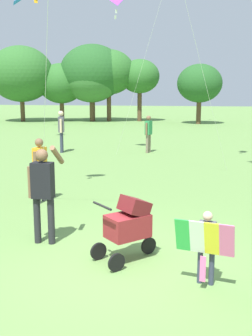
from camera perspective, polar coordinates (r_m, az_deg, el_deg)
name	(u,v)px	position (r m, az deg, el deg)	size (l,w,h in m)	color
ground_plane	(126,266)	(6.46, -0.01, -13.43)	(120.00, 120.00, 0.00)	#668E47
treeline_distant	(83,76)	(34.47, -5.94, 12.57)	(18.68, 6.03, 6.24)	brown
child_with_butterfly_kite	(206,241)	(5.76, 11.03, -9.90)	(0.80, 0.44, 1.04)	#33384C
person_adult_flyer	(43,187)	(7.20, -11.40, -2.62)	(0.55, 0.50, 1.74)	#232328
stroller	(129,223)	(6.48, 0.38, -7.59)	(0.99, 0.96, 1.03)	black
kite_green_novelty	(118,6)	(17.01, -1.14, 21.49)	(2.41, 1.96, 6.48)	purple
person_red_shirt	(61,128)	(17.68, -8.95, 5.50)	(0.32, 0.55, 1.76)	#33384C
person_sitting_far	(148,131)	(17.40, 3.12, 5.14)	(0.30, 0.48, 1.56)	#7F705B
person_couple_left	(40,165)	(9.89, -11.81, 0.42)	(0.26, 0.49, 1.53)	#4C4C51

